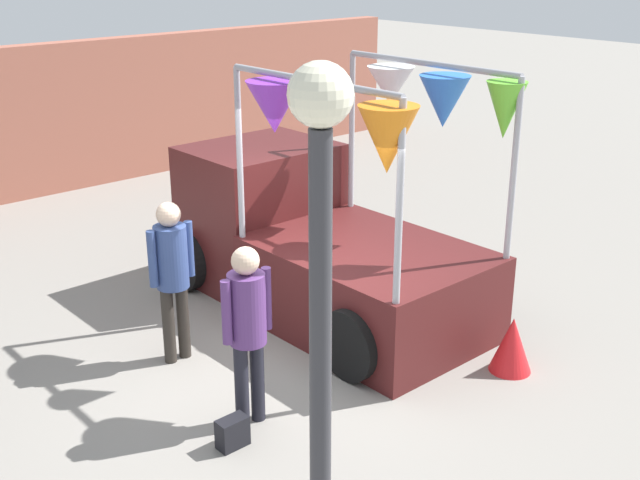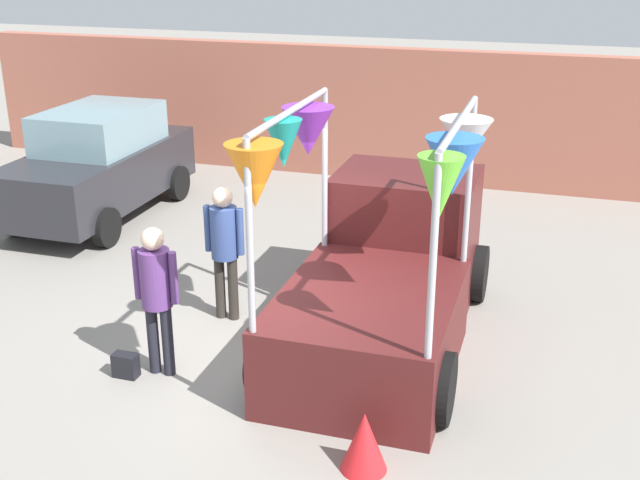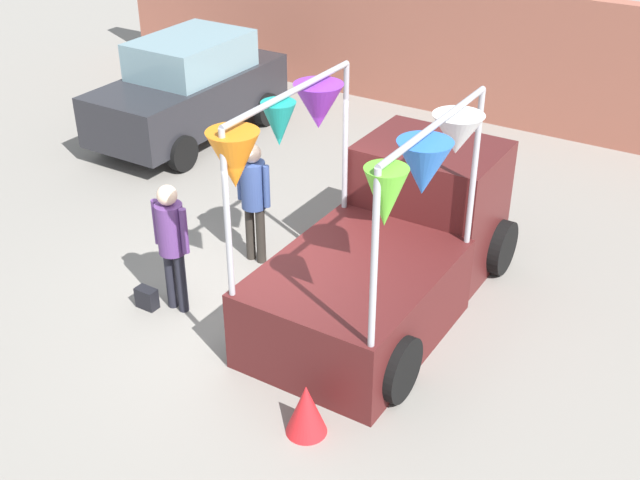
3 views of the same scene
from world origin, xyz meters
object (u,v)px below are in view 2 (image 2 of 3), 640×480
(person_customer, at_px, (156,287))
(handbag, at_px, (126,365))
(parked_car, at_px, (99,164))
(person_vendor, at_px, (224,240))
(vendor_truck, at_px, (388,267))
(folded_kite_bundle_crimson, at_px, (364,442))

(person_customer, relative_size, handbag, 6.25)
(parked_car, height_order, person_vendor, parked_car)
(vendor_truck, bearing_deg, parked_car, 153.28)
(vendor_truck, relative_size, folded_kite_bundle_crimson, 6.92)
(vendor_truck, height_order, person_vendor, vendor_truck)
(handbag, bearing_deg, folded_kite_bundle_crimson, -15.54)
(parked_car, bearing_deg, folded_kite_bundle_crimson, -42.23)
(vendor_truck, xyz_separation_m, parked_car, (-5.74, 2.89, 0.04))
(person_vendor, distance_m, folded_kite_bundle_crimson, 3.61)
(parked_car, height_order, person_customer, parked_car)
(parked_car, relative_size, handbag, 14.29)
(person_vendor, xyz_separation_m, handbag, (-0.50, -1.70, -0.93))
(person_customer, relative_size, person_vendor, 0.99)
(parked_car, bearing_deg, handbag, -56.24)
(parked_car, xyz_separation_m, person_customer, (3.52, -4.55, 0.12))
(vendor_truck, relative_size, handbag, 14.83)
(folded_kite_bundle_crimson, bearing_deg, person_customer, 158.60)
(vendor_truck, relative_size, person_customer, 2.37)
(vendor_truck, height_order, parked_car, vendor_truck)
(parked_car, height_order, folded_kite_bundle_crimson, parked_car)
(parked_car, xyz_separation_m, person_vendor, (3.68, -3.05, 0.13))
(person_customer, distance_m, handbag, 1.01)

